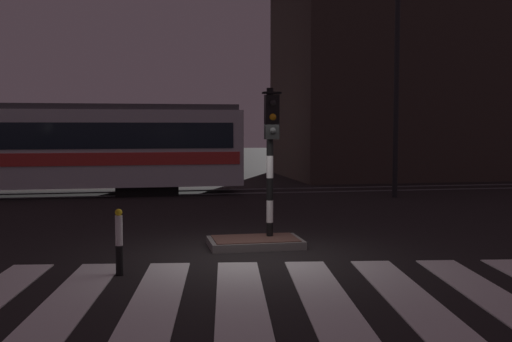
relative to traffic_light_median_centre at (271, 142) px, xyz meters
name	(u,v)px	position (x,y,z in m)	size (l,w,h in m)	color
ground_plane	(249,258)	(-0.66, -1.15, -2.15)	(120.00, 120.00, 0.00)	black
rail_near	(195,194)	(-0.66, 9.88, -2.13)	(80.00, 0.12, 0.03)	#59595E
rail_far	(191,190)	(-0.66, 11.32, -2.13)	(80.00, 0.12, 0.03)	#59595E
crosswalk_zebra	(282,296)	(-0.66, -3.83, -2.14)	(9.64, 5.63, 0.02)	silver
traffic_island	(255,242)	(-0.34, -0.08, -2.06)	(1.89, 1.13, 0.18)	slate
traffic_light_median_centre	(271,142)	(0.00, 0.00, 0.00)	(0.36, 0.42, 3.25)	black
street_lamp_trackside_right	(400,58)	(6.12, 7.58, 2.66)	(0.44, 1.21, 7.64)	black
tram	(27,147)	(-6.53, 10.60, -0.40)	(15.31, 2.58, 4.15)	silver
bollard_island_edge	(119,242)	(-3.01, -2.09, -1.59)	(0.12, 0.12, 1.11)	black
building_backdrop	(443,69)	(12.51, 16.77, 3.20)	(16.08, 8.00, 10.69)	#382D28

